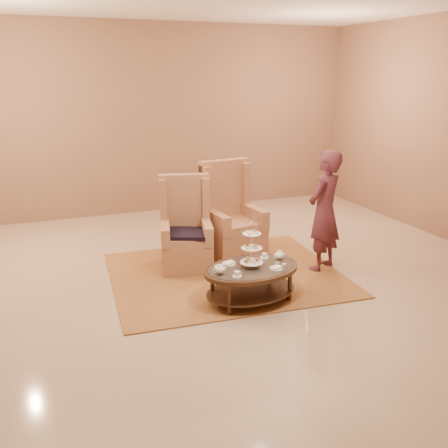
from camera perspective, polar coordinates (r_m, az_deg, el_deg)
name	(u,v)px	position (r m, az deg, el deg)	size (l,w,h in m)	color
ground	(229,289)	(6.30, 0.63, -7.44)	(8.00, 8.00, 0.00)	tan
ceiling	(229,289)	(6.30, 0.63, -7.44)	(8.00, 8.00, 0.02)	white
wall_back	(151,120)	(9.61, -8.36, 11.67)	(8.00, 0.04, 3.50)	#8C664C
rug	(226,274)	(6.73, 0.18, -5.75)	(3.14, 2.67, 0.02)	#AB783C
tea_table	(251,273)	(5.85, 3.13, -5.64)	(1.26, 0.94, 0.98)	black
armchair_left	(186,237)	(6.90, -4.38, -1.48)	(0.83, 0.85, 1.27)	#B37854
armchair_right	(230,224)	(7.32, 0.72, -0.03)	(0.83, 0.86, 1.39)	#B37854
person	(324,211)	(6.80, 11.39, 1.44)	(0.72, 0.64, 1.65)	#572531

